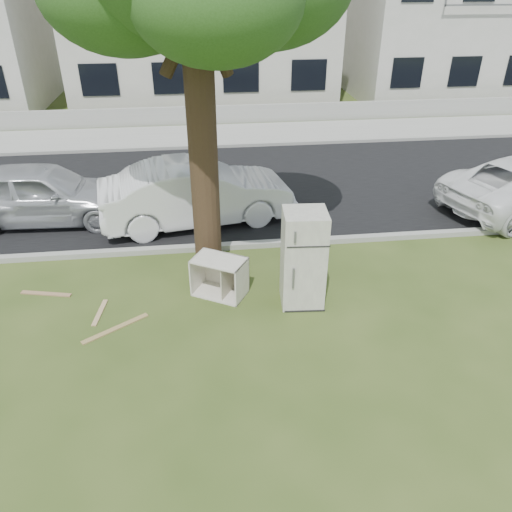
{
  "coord_description": "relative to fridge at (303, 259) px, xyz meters",
  "views": [
    {
      "loc": [
        -0.49,
        -7.16,
        5.4
      ],
      "look_at": [
        0.44,
        0.6,
        0.85
      ],
      "focal_mm": 35.0,
      "sensor_mm": 36.0,
      "label": 1
    }
  ],
  "objects": [
    {
      "name": "road",
      "position": [
        -1.25,
        5.7,
        -0.91
      ],
      "size": [
        120.0,
        7.0,
        0.01
      ],
      "primitive_type": "cube",
      "color": "black",
      "rests_on": "ground"
    },
    {
      "name": "townhouse_center",
      "position": [
        -1.25,
        17.2,
        2.81
      ],
      "size": [
        11.22,
        8.16,
        7.44
      ],
      "color": "#B5B1A5",
      "rests_on": "ground"
    },
    {
      "name": "plank_a",
      "position": [
        -3.33,
        -0.45,
        -0.9
      ],
      "size": [
        1.07,
        0.76,
        0.02
      ],
      "primitive_type": "cube",
      "rotation": [
        0.0,
        0.0,
        0.59
      ],
      "color": "olive",
      "rests_on": "ground"
    },
    {
      "name": "ground",
      "position": [
        -1.25,
        -0.3,
        -0.91
      ],
      "size": [
        120.0,
        120.0,
        0.0
      ],
      "primitive_type": "plane",
      "color": "#334518"
    },
    {
      "name": "plank_b",
      "position": [
        -4.78,
        0.78,
        -0.9
      ],
      "size": [
        0.98,
        0.32,
        0.02
      ],
      "primitive_type": "cube",
      "rotation": [
        0.0,
        0.0,
        -0.23
      ],
      "color": "#95704D",
      "rests_on": "ground"
    },
    {
      "name": "car_center",
      "position": [
        -1.82,
        3.59,
        -0.16
      ],
      "size": [
        4.74,
        2.33,
        1.5
      ],
      "primitive_type": "imported",
      "rotation": [
        0.0,
        0.0,
        1.74
      ],
      "color": "silver",
      "rests_on": "ground"
    },
    {
      "name": "kerb_far",
      "position": [
        -1.25,
        9.25,
        -0.91
      ],
      "size": [
        120.0,
        0.18,
        0.12
      ],
      "primitive_type": "cube",
      "color": "gray",
      "rests_on": "ground"
    },
    {
      "name": "townhouse_right",
      "position": [
        10.75,
        17.2,
        2.51
      ],
      "size": [
        10.2,
        8.16,
        6.84
      ],
      "color": "beige",
      "rests_on": "ground"
    },
    {
      "name": "sidewalk",
      "position": [
        -1.25,
        10.7,
        -0.91
      ],
      "size": [
        120.0,
        2.8,
        0.01
      ],
      "primitive_type": "cube",
      "color": "gray",
      "rests_on": "ground"
    },
    {
      "name": "low_wall",
      "position": [
        -1.25,
        12.3,
        -0.56
      ],
      "size": [
        120.0,
        0.15,
        0.7
      ],
      "primitive_type": "cube",
      "color": "gray",
      "rests_on": "ground"
    },
    {
      "name": "kerb_near",
      "position": [
        -1.25,
        2.15,
        -0.91
      ],
      "size": [
        120.0,
        0.18,
        0.12
      ],
      "primitive_type": "cube",
      "color": "gray",
      "rests_on": "ground"
    },
    {
      "name": "fridge",
      "position": [
        0.0,
        0.0,
        0.0
      ],
      "size": [
        0.8,
        0.75,
        1.82
      ],
      "primitive_type": "cube",
      "rotation": [
        0.0,
        0.0,
        -0.07
      ],
      "color": "#BCB4AA",
      "rests_on": "ground"
    },
    {
      "name": "cabinet",
      "position": [
        -1.48,
        0.42,
        -0.54
      ],
      "size": [
        1.13,
        0.99,
        0.75
      ],
      "primitive_type": "cube",
      "rotation": [
        0.0,
        0.0,
        -0.52
      ],
      "color": "white",
      "rests_on": "ground"
    },
    {
      "name": "car_left",
      "position": [
        -5.49,
        4.07,
        -0.19
      ],
      "size": [
        4.3,
        1.89,
        1.44
      ],
      "primitive_type": "imported",
      "rotation": [
        0.0,
        0.0,
        1.53
      ],
      "color": "#A9AAB0",
      "rests_on": "ground"
    },
    {
      "name": "plank_c",
      "position": [
        -3.67,
        0.06,
        -0.9
      ],
      "size": [
        0.19,
        0.78,
        0.02
      ],
      "primitive_type": "cube",
      "rotation": [
        0.0,
        0.0,
        1.44
      ],
      "color": "tan",
      "rests_on": "ground"
    }
  ]
}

